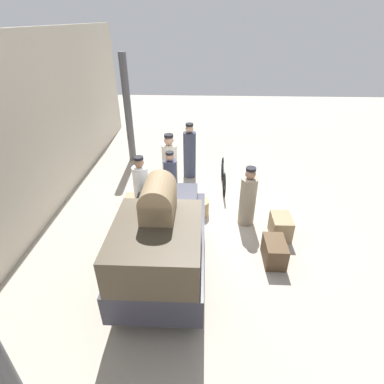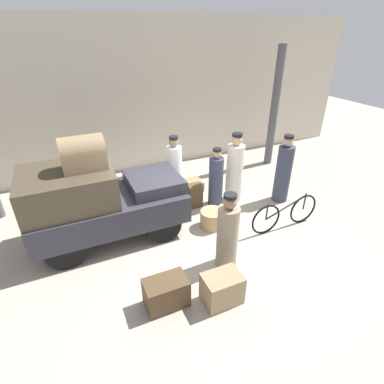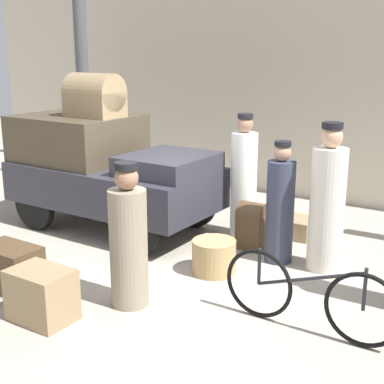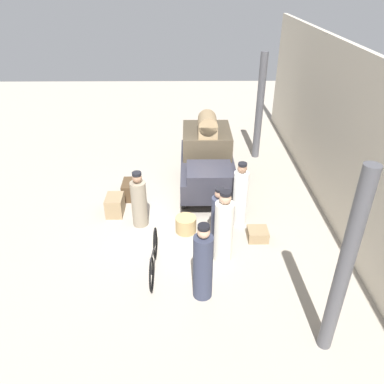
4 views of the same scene
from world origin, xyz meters
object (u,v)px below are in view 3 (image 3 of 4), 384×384
at_px(truck, 105,168).
at_px(trunk_on_truck_roof, 94,97).
at_px(wicker_basket, 214,257).
at_px(porter_carrying_trunk, 128,242).
at_px(bicycle, 308,295).
at_px(trunk_wicker_pale, 297,227).
at_px(conductor_in_dark_uniform, 244,181).
at_px(trunk_large_brown, 42,295).
at_px(porter_with_bicycle, 280,208).
at_px(porter_lifting_near_truck, 327,204).
at_px(trunk_umber_medium, 252,224).
at_px(suitcase_black_upright, 11,267).

height_order(truck, trunk_on_truck_roof, trunk_on_truck_roof).
height_order(wicker_basket, trunk_on_truck_roof, trunk_on_truck_roof).
distance_m(wicker_basket, porter_carrying_trunk, 1.38).
xyz_separation_m(bicycle, trunk_wicker_pale, (-1.16, 2.59, -0.24)).
bearing_deg(conductor_in_dark_uniform, bicycle, -49.28).
xyz_separation_m(porter_carrying_trunk, trunk_large_brown, (-0.53, -0.77, -0.45)).
xyz_separation_m(porter_with_bicycle, conductor_in_dark_uniform, (-0.87, 0.64, 0.11)).
bearing_deg(trunk_on_truck_roof, porter_lifting_near_truck, 3.54).
relative_size(truck, conductor_in_dark_uniform, 1.75).
height_order(bicycle, trunk_umber_medium, bicycle).
height_order(wicker_basket, suitcase_black_upright, suitcase_black_upright).
relative_size(porter_carrying_trunk, suitcase_black_upright, 2.21).
relative_size(porter_lifting_near_truck, trunk_large_brown, 2.89).
bearing_deg(conductor_in_dark_uniform, wicker_basket, -76.07).
height_order(porter_with_bicycle, suitcase_black_upright, porter_with_bicycle).
xyz_separation_m(bicycle, suitcase_black_upright, (-3.27, -0.96, -0.12)).
relative_size(porter_carrying_trunk, trunk_umber_medium, 2.37).
bearing_deg(porter_lifting_near_truck, truck, -176.30).
height_order(trunk_wicker_pale, trunk_umber_medium, trunk_umber_medium).
relative_size(truck, porter_carrying_trunk, 2.01).
xyz_separation_m(suitcase_black_upright, trunk_on_truck_roof, (-0.77, 2.35, 1.77)).
bearing_deg(trunk_umber_medium, bicycle, -49.47).
relative_size(porter_with_bicycle, suitcase_black_upright, 2.23).
relative_size(porter_with_bicycle, trunk_umber_medium, 2.39).
relative_size(conductor_in_dark_uniform, porter_lifting_near_truck, 0.98).
xyz_separation_m(truck, porter_carrying_trunk, (2.04, -1.90, -0.22)).
bearing_deg(conductor_in_dark_uniform, trunk_umber_medium, -48.48).
relative_size(trunk_wicker_pale, trunk_on_truck_roof, 0.63).
xyz_separation_m(trunk_wicker_pale, suitcase_black_upright, (-2.11, -3.55, 0.12)).
height_order(porter_lifting_near_truck, trunk_umber_medium, porter_lifting_near_truck).
xyz_separation_m(conductor_in_dark_uniform, trunk_large_brown, (-0.51, -3.45, -0.57)).
height_order(trunk_wicker_pale, trunk_on_truck_roof, trunk_on_truck_roof).
xyz_separation_m(porter_carrying_trunk, suitcase_black_upright, (-1.42, -0.45, -0.46)).
relative_size(trunk_large_brown, suitcase_black_upright, 0.90).
height_order(porter_lifting_near_truck, trunk_large_brown, porter_lifting_near_truck).
bearing_deg(porter_with_bicycle, bicycle, -56.92).
relative_size(trunk_wicker_pale, trunk_umber_medium, 0.77).
bearing_deg(truck, porter_with_bicycle, 2.92).
height_order(porter_carrying_trunk, trunk_wicker_pale, porter_carrying_trunk).
bearing_deg(conductor_in_dark_uniform, porter_lifting_near_truck, -20.89).
height_order(truck, trunk_large_brown, truck).
distance_m(porter_with_bicycle, conductor_in_dark_uniform, 1.08).
bearing_deg(conductor_in_dark_uniform, porter_carrying_trunk, -89.54).
xyz_separation_m(porter_with_bicycle, trunk_wicker_pale, (-0.16, 1.05, -0.59)).
xyz_separation_m(porter_with_bicycle, porter_carrying_trunk, (-0.85, -2.04, -0.01)).
distance_m(wicker_basket, trunk_wicker_pale, 1.89).
distance_m(wicker_basket, porter_lifting_near_truck, 1.56).
distance_m(wicker_basket, suitcase_black_upright, 2.44).
xyz_separation_m(bicycle, trunk_on_truck_roof, (-4.04, 1.39, 1.64)).
xyz_separation_m(truck, porter_with_bicycle, (2.88, 0.15, -0.21)).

